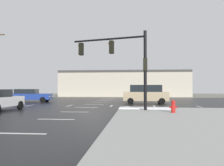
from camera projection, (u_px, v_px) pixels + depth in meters
name	position (u px, v px, depth m)	size (l,w,h in m)	color
ground_plane	(90.00, 106.00, 22.51)	(120.00, 120.00, 0.00)	slate
road_asphalt	(90.00, 106.00, 22.51)	(44.00, 44.00, 0.02)	black
snow_strip_curbside	(146.00, 108.00, 18.07)	(4.00, 1.60, 0.06)	white
lane_markings	(101.00, 107.00, 21.02)	(36.15, 36.15, 0.01)	silver
traffic_signal_mast	(123.00, 57.00, 17.30)	(5.60, 1.69, 5.62)	black
fire_hydrant	(173.00, 106.00, 14.85)	(0.48, 0.26, 0.79)	red
strip_building_background	(124.00, 84.00, 51.01)	(26.78, 8.00, 5.40)	#BCB29E
sedan_blue	(31.00, 95.00, 28.57)	(4.66, 2.36, 1.58)	navy
suv_tan	(146.00, 94.00, 25.76)	(4.84, 2.17, 2.03)	tan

